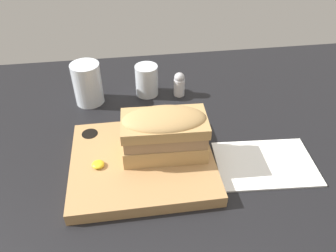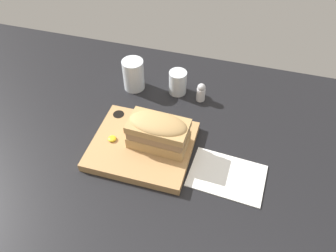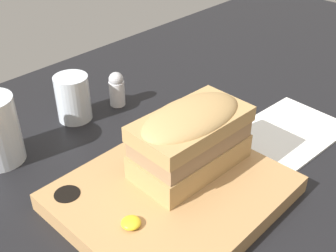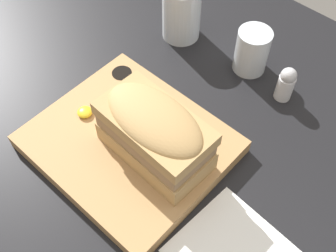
# 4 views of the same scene
# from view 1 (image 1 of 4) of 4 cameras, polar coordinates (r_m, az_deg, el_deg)

# --- Properties ---
(dining_table) EXTENTS (1.88, 0.91, 0.02)m
(dining_table) POSITION_cam_1_polar(r_m,az_deg,el_deg) (0.75, 1.98, -4.16)
(dining_table) COLOR black
(dining_table) RESTS_ON ground
(serving_board) EXTENTS (0.29, 0.25, 0.03)m
(serving_board) POSITION_cam_1_polar(r_m,az_deg,el_deg) (0.69, -4.53, -6.20)
(serving_board) COLOR tan
(serving_board) RESTS_ON dining_table
(sandwich) EXTENTS (0.17, 0.10, 0.10)m
(sandwich) POSITION_cam_1_polar(r_m,az_deg,el_deg) (0.65, -0.63, -0.98)
(sandwich) COLOR tan
(sandwich) RESTS_ON serving_board
(mustard_dollop) EXTENTS (0.02, 0.02, 0.01)m
(mustard_dollop) POSITION_cam_1_polar(r_m,az_deg,el_deg) (0.67, -12.08, -6.56)
(mustard_dollop) COLOR gold
(mustard_dollop) RESTS_ON serving_board
(water_glass) EXTENTS (0.07, 0.07, 0.11)m
(water_glass) POSITION_cam_1_polar(r_m,az_deg,el_deg) (0.88, -13.77, 6.77)
(water_glass) COLOR silver
(water_glass) RESTS_ON dining_table
(wine_glass) EXTENTS (0.06, 0.06, 0.08)m
(wine_glass) POSITION_cam_1_polar(r_m,az_deg,el_deg) (0.89, -3.71, 7.70)
(wine_glass) COLOR silver
(wine_glass) RESTS_ON dining_table
(napkin) EXTENTS (0.21, 0.16, 0.00)m
(napkin) POSITION_cam_1_polar(r_m,az_deg,el_deg) (0.73, 16.56, -6.25)
(napkin) COLOR white
(napkin) RESTS_ON dining_table
(salt_shaker) EXTENTS (0.03, 0.03, 0.07)m
(salt_shaker) POSITION_cam_1_polar(r_m,az_deg,el_deg) (0.89, 1.97, 7.33)
(salt_shaker) COLOR white
(salt_shaker) RESTS_ON dining_table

